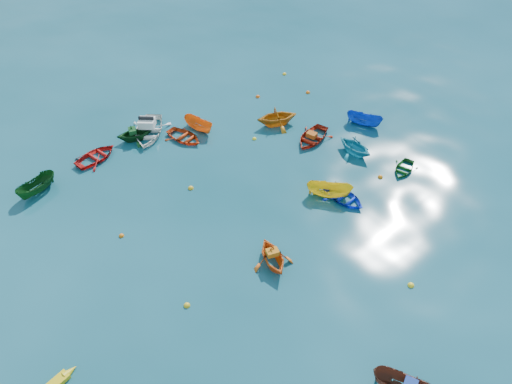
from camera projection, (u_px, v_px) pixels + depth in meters
ground at (309, 240)px, 29.95m from camera, size 160.00×160.00×0.00m
dinghy_blue_se at (344, 200)px, 32.55m from camera, size 2.32×3.07×0.60m
dinghy_orange_w at (272, 263)px, 28.59m from camera, size 3.18×3.40×1.45m
sampan_yellow_mid at (329, 196)px, 32.84m from camera, size 2.79×3.04×1.16m
dinghy_green_e at (403, 170)px, 34.82m from camera, size 2.76×2.32×0.49m
dinghy_cyan_se at (354, 153)px, 36.29m from camera, size 2.45×2.82×1.46m
dinghy_red_nw at (97, 159)px, 35.79m from camera, size 3.52×2.79×0.66m
sampan_orange_n at (199, 130)px, 38.48m from camera, size 1.56×2.95×1.09m
dinghy_green_n at (135, 140)px, 37.50m from camera, size 3.20×3.00×1.36m
dinghy_red_ne at (312, 140)px, 37.49m from camera, size 3.95×3.30×0.70m
sampan_blue_far at (363, 125)px, 38.98m from camera, size 2.17×3.03×1.10m
dinghy_red_far at (184, 139)px, 37.56m from camera, size 2.80×3.44×0.63m
dinghy_orange_far at (277, 125)px, 39.01m from camera, size 4.00×3.77×1.66m
sampan_green_far at (39, 192)px, 33.13m from camera, size 3.14×1.92×1.14m
motorboat_white at (149, 134)px, 38.04m from camera, size 5.14×5.22×1.49m
tarp_orange_a at (272, 252)px, 28.03m from camera, size 0.81×0.71×0.33m
tarp_green_b at (132, 131)px, 36.90m from camera, size 0.75×0.85×0.34m
tarp_orange_b at (312, 135)px, 37.08m from camera, size 0.73×0.84×0.35m
buoy_or_a at (379, 372)px, 23.63m from camera, size 0.33×0.33×0.33m
buoy_ye_a at (411, 286)px, 27.41m from camera, size 0.37×0.37×0.37m
buoy_or_b at (380, 177)px, 34.25m from camera, size 0.35×0.35×0.35m
buoy_ye_b at (187, 306)px, 26.43m from camera, size 0.35×0.35×0.35m
buoy_or_c at (122, 236)px, 30.17m from camera, size 0.32×0.32×0.32m
buoy_ye_c at (254, 139)px, 37.56m from camera, size 0.32×0.32×0.32m
buoy_or_d at (308, 93)px, 42.55m from camera, size 0.37×0.37×0.37m
buoy_ye_d at (191, 188)px, 33.39m from camera, size 0.37×0.37×0.37m
buoy_or_e at (258, 97)px, 42.04m from camera, size 0.37×0.37×0.37m
buoy_ye_e at (284, 74)px, 44.91m from camera, size 0.35×0.35×0.35m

